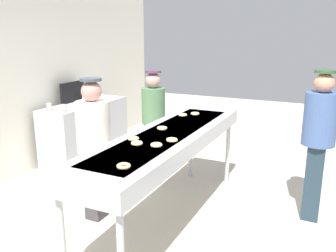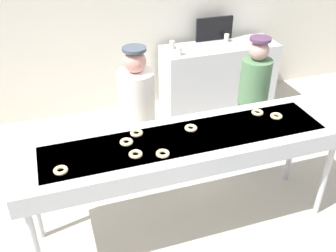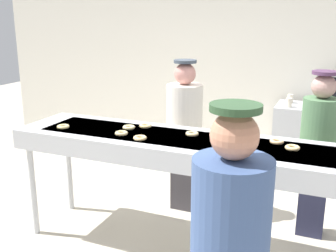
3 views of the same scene
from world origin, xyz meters
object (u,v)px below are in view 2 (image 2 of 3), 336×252
Objects in this scene: paper_cup_2 at (227,38)px; menu_display at (214,29)px; prep_counter at (218,76)px; plain_donut_0 at (257,112)px; worker_assistant at (137,111)px; plain_donut_4 at (126,142)px; paper_cup_1 at (179,51)px; paper_cup_0 at (172,45)px; plain_donut_2 at (276,116)px; plain_donut_3 at (163,154)px; fryer_conveyor at (186,146)px; plain_donut_1 at (191,128)px; plain_donut_7 at (136,154)px; plain_donut_5 at (137,133)px; plain_donut_6 at (61,170)px; worker_baker at (253,98)px.

paper_cup_2 is 0.22m from menu_display.
plain_donut_0 is at bearing -105.45° from prep_counter.
worker_assistant is at bearing -138.72° from prep_counter.
plain_donut_4 is at bearing -176.00° from plain_donut_0.
plain_donut_4 is 0.76m from worker_assistant.
paper_cup_1 is 0.20× the size of menu_display.
plain_donut_0 is at bearing -86.22° from paper_cup_0.
plain_donut_3 is at bearing -169.17° from plain_donut_2.
paper_cup_1 is 0.86m from paper_cup_2.
plain_donut_2 is (0.13, -0.11, 0.00)m from plain_donut_0.
fryer_conveyor is 26.09× the size of plain_donut_0.
plain_donut_1 and plain_donut_4 have the same top height.
fryer_conveyor is 0.81m from worker_assistant.
plain_donut_3 is at bearing -46.33° from plain_donut_4.
menu_display is (1.82, 2.30, 0.06)m from plain_donut_4.
worker_assistant is at bearing -134.22° from menu_display.
paper_cup_1 is (1.12, 2.10, -0.06)m from plain_donut_7.
plain_donut_2 is 1.30m from plain_donut_5.
plain_donut_4 is 1.02× the size of paper_cup_1.
paper_cup_1 is at bearing 61.89° from plain_donut_7.
plain_donut_5 reaches higher than fryer_conveyor.
plain_donut_1 is at bearing -122.72° from paper_cup_2.
plain_donut_0 and plain_donut_7 have the same top height.
worker_baker reaches higher than plain_donut_6.
plain_donut_3 is 1.02× the size of paper_cup_2.
worker_baker reaches higher than paper_cup_2.
plain_donut_3 is at bearing -162.00° from plain_donut_0.
plain_donut_4 is 1.02× the size of paper_cup_0.
paper_cup_2 is (1.94, 2.38, -0.06)m from plain_donut_7.
plain_donut_1 is at bearing 52.15° from fryer_conveyor.
fryer_conveyor is 26.53× the size of paper_cup_0.
fryer_conveyor is 1.07m from plain_donut_6.
worker_assistant is 1.50m from paper_cup_1.
worker_assistant reaches higher than paper_cup_1.
prep_counter is at bearing 58.70° from plain_donut_1.
paper_cup_2 is at bearing 1.60° from paper_cup_0.
prep_counter is at bearing 43.77° from plain_donut_6.
plain_donut_2 is at bearing 10.83° from plain_donut_3.
fryer_conveyor is at bearing -105.82° from paper_cup_0.
plain_donut_1 is 1.18m from worker_baker.
plain_donut_5 is 0.07× the size of worker_assistant.
plain_donut_0 is 0.17m from plain_donut_2.
plain_donut_3 is 0.34m from plain_donut_4.
plain_donut_5 is at bearing 74.36° from plain_donut_7.
worker_assistant is at bearing 47.99° from plain_donut_6.
plain_donut_3 is at bearing -112.97° from paper_cup_1.
plain_donut_6 is 0.07× the size of prep_counter.
fryer_conveyor is 1.29m from worker_baker.
worker_baker is at bearing 34.57° from fryer_conveyor.
plain_donut_4 reaches higher than paper_cup_2.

